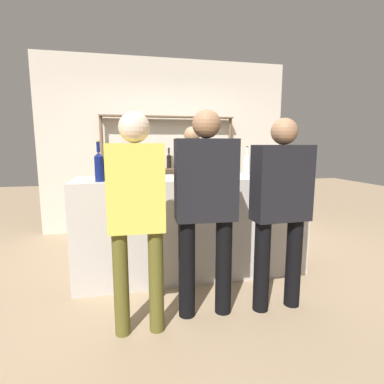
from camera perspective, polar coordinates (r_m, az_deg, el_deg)
ground_plane at (r=3.51m, az=0.00°, el=-14.97°), size 16.00×16.00×0.00m
bar_counter at (r=3.33m, az=0.00°, el=-6.44°), size 2.47×0.69×1.08m
back_wall at (r=5.13m, az=-4.72°, el=8.71°), size 4.07×0.12×2.80m
back_shelf at (r=4.95m, az=-4.27°, el=6.78°), size 2.15×0.18×1.88m
counter_bottle_0 at (r=3.60m, az=10.36°, el=5.38°), size 0.07×0.07×0.33m
counter_bottle_1 at (r=2.91m, az=-10.13°, el=4.38°), size 0.07×0.07×0.31m
counter_bottle_2 at (r=2.97m, az=-17.28°, el=4.76°), size 0.08×0.08×0.39m
counter_bottle_3 at (r=3.20m, az=-11.62°, el=4.81°), size 0.08×0.08×0.33m
counter_bottle_4 at (r=3.29m, az=-6.94°, el=5.03°), size 0.08×0.08×0.32m
wine_glass at (r=3.38m, az=-17.03°, el=4.59°), size 0.08×0.08×0.15m
ice_bucket at (r=3.10m, az=-15.07°, el=4.23°), size 0.20×0.20×0.21m
customer_center at (r=2.41m, az=2.66°, el=-1.55°), size 0.50×0.24×1.70m
customer_right at (r=2.63m, az=16.56°, el=-1.82°), size 0.49×0.23×1.64m
server_behind_counter at (r=4.17m, az=0.00°, el=3.13°), size 0.42×0.26×1.67m
customer_left at (r=2.20m, az=-10.52°, el=-2.81°), size 0.41×0.22×1.66m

